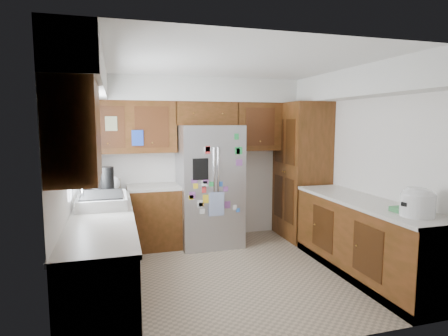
{
  "coord_description": "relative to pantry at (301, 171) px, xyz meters",
  "views": [
    {
      "loc": [
        -1.34,
        -4.18,
        1.84
      ],
      "look_at": [
        -0.02,
        0.35,
        1.26
      ],
      "focal_mm": 30.0,
      "sensor_mm": 36.0,
      "label": 1
    }
  ],
  "objects": [
    {
      "name": "floor",
      "position": [
        -1.5,
        -1.15,
        -1.07
      ],
      "size": [
        3.6,
        3.6,
        0.0
      ],
      "primitive_type": "plane",
      "color": "tan",
      "rests_on": "ground"
    },
    {
      "name": "fridge",
      "position": [
        -1.5,
        0.05,
        -0.17
      ],
      "size": [
        0.9,
        0.79,
        1.8
      ],
      "color": "gray",
      "rests_on": "ground"
    },
    {
      "name": "sink_assembly",
      "position": [
        -3.0,
        -1.05,
        -0.09
      ],
      "size": [
        0.52,
        0.7,
        0.37
      ],
      "color": "white",
      "rests_on": "left_counter_run"
    },
    {
      "name": "paper_towel",
      "position": [
        0.02,
        -2.32,
        -0.02
      ],
      "size": [
        0.12,
        0.12,
        0.28
      ],
      "primitive_type": "cylinder",
      "color": "white",
      "rests_on": "right_counter_run"
    },
    {
      "name": "left_counter_run",
      "position": [
        -2.86,
        -1.12,
        -0.65
      ],
      "size": [
        1.36,
        3.2,
        0.92
      ],
      "color": "#41290C",
      "rests_on": "ground"
    },
    {
      "name": "rice_cooker",
      "position": [
        -0.0,
        -2.4,
        -0.01
      ],
      "size": [
        0.33,
        0.32,
        0.29
      ],
      "color": "white",
      "rests_on": "right_counter_run"
    },
    {
      "name": "pantry",
      "position": [
        0.0,
        0.0,
        0.0
      ],
      "size": [
        0.6,
        0.9,
        2.15
      ],
      "primitive_type": "cube",
      "color": "#41290C",
      "rests_on": "ground"
    },
    {
      "name": "right_counter_run",
      "position": [
        0.0,
        -1.62,
        -0.65
      ],
      "size": [
        0.63,
        2.25,
        0.92
      ],
      "color": "#41290C",
      "rests_on": "ground"
    },
    {
      "name": "left_counter_clutter",
      "position": [
        -2.96,
        -0.31,
        -0.02
      ],
      "size": [
        0.36,
        0.82,
        0.38
      ],
      "color": "black",
      "rests_on": "left_counter_run"
    },
    {
      "name": "bridge_cabinet",
      "position": [
        -1.5,
        0.28,
        0.9
      ],
      "size": [
        0.96,
        0.34,
        0.35
      ],
      "primitive_type": "cube",
      "color": "#41290C",
      "rests_on": "fridge"
    },
    {
      "name": "fridge_top_items",
      "position": [
        -1.62,
        0.25,
        1.2
      ],
      "size": [
        0.89,
        0.28,
        0.28
      ],
      "color": "#1D2EC5",
      "rests_on": "bridge_cabinet"
    },
    {
      "name": "room_shell",
      "position": [
        -1.61,
        -0.79,
        0.75
      ],
      "size": [
        3.64,
        3.24,
        2.52
      ],
      "color": "white",
      "rests_on": "ground"
    }
  ]
}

